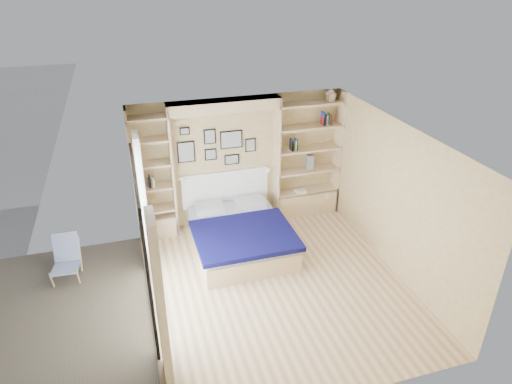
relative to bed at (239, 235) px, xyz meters
name	(u,v)px	position (x,y,z in m)	size (l,w,h in m)	color
ground	(276,284)	(0.29, -1.19, -0.27)	(4.50, 4.50, 0.00)	#E1BD89
room_shell	(229,187)	(-0.10, 0.33, 0.80)	(4.50, 4.50, 4.50)	tan
bed	(239,235)	(0.00, 0.00, 0.00)	(1.70, 2.10, 1.07)	#D5B387
photo_gallery	(216,146)	(-0.16, 1.03, 1.33)	(1.48, 0.02, 0.82)	black
reading_lamps	(227,175)	(-0.01, 0.81, 0.83)	(1.92, 0.12, 0.15)	silver
shelf_decor	(299,136)	(1.43, 0.88, 1.43)	(3.57, 0.23, 2.03)	navy
deck	(35,330)	(-3.31, -1.19, -0.27)	(3.20, 4.00, 0.05)	brown
deck_chair	(66,258)	(-2.92, 0.02, 0.06)	(0.46, 0.72, 0.70)	tan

